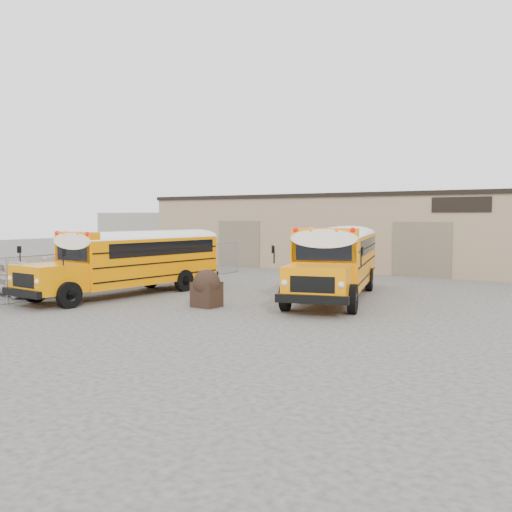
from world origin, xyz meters
The scene contains 10 objects.
ground centered at (0.00, 0.00, 0.00)m, with size 120.00×120.00×0.00m, color #3D3A37.
warehouse centered at (0.00, 19.99, 2.37)m, with size 30.20×10.20×4.67m.
chainlink_fence centered at (-6.00, 3.00, 0.90)m, with size 0.07×18.07×1.81m.
distant_building_left centered at (-22.00, 22.00, 1.80)m, with size 8.00×6.00×3.60m, color gray.
school_bus_left centered at (-3.82, 7.36, 1.58)m, with size 3.20×9.51×2.74m.
school_bus_right centered at (1.51, 11.60, 1.68)m, with size 5.18×10.22×2.91m.
tarp_bundle centered at (0.50, 0.70, 0.70)m, with size 1.01×1.01×1.37m.
car_silver centered at (-8.44, -1.06, 0.75)m, with size 1.77×4.41×1.50m, color silver.
car_white centered at (-9.39, 3.55, 0.66)m, with size 1.85×4.55×1.32m, color white.
car_dark centered at (-8.54, 6.00, 0.72)m, with size 1.52×4.36×1.43m, color black.
Camera 1 is at (13.24, -15.56, 3.30)m, focal length 40.00 mm.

